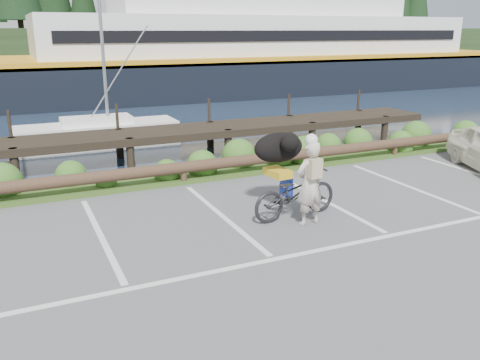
# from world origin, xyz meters

# --- Properties ---
(ground) EXTENTS (72.00, 72.00, 0.00)m
(ground) POSITION_xyz_m (0.00, 0.00, 0.00)
(ground) COLOR #525254
(harbor_backdrop) EXTENTS (170.00, 160.00, 30.00)m
(harbor_backdrop) POSITION_xyz_m (0.39, 78.52, -0.00)
(harbor_backdrop) COLOR #19273C
(harbor_backdrop) RESTS_ON ground
(vegetation_strip) EXTENTS (34.00, 1.60, 0.10)m
(vegetation_strip) POSITION_xyz_m (0.00, 5.30, 0.05)
(vegetation_strip) COLOR #3D5B21
(vegetation_strip) RESTS_ON ground
(log_rail) EXTENTS (32.00, 0.30, 0.60)m
(log_rail) POSITION_xyz_m (0.00, 4.60, 0.00)
(log_rail) COLOR #443021
(log_rail) RESTS_ON ground
(bicycle) EXTENTS (2.11, 0.93, 1.08)m
(bicycle) POSITION_xyz_m (1.40, 1.29, 0.54)
(bicycle) COLOR black
(bicycle) RESTS_ON ground
(cyclist) EXTENTS (0.69, 0.49, 1.77)m
(cyclist) POSITION_xyz_m (1.45, 0.81, 0.88)
(cyclist) COLOR beige
(cyclist) RESTS_ON ground
(dog) EXTENTS (0.68, 1.21, 0.67)m
(dog) POSITION_xyz_m (1.33, 1.94, 1.41)
(dog) COLOR black
(dog) RESTS_ON bicycle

